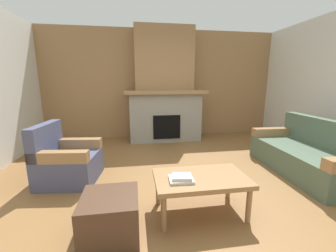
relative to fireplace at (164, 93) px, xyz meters
The scene contains 8 objects.
ground 2.87m from the fireplace, 90.00° to the right, with size 9.00×9.00×0.00m, color brown.
wall_back_wood_panel 0.42m from the fireplace, 90.00° to the left, with size 6.00×0.12×2.70m, color #997047.
fireplace is the anchor object (origin of this frame).
couch 3.21m from the fireplace, 50.90° to the right, with size 0.91×1.83×0.85m.
armchair 2.85m from the fireplace, 129.81° to the right, with size 0.84×0.84×0.85m.
coffee_table 3.25m from the fireplace, 90.97° to the right, with size 1.00×0.60×0.43m.
ottoman 3.63m from the fireplace, 106.48° to the right, with size 0.52×0.52×0.40m, color #4C3323.
book_stack_near_edge 3.30m from the fireplace, 95.04° to the right, with size 0.26×0.22×0.06m.
Camera 1 is at (-0.74, -2.56, 1.43)m, focal length 22.60 mm.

